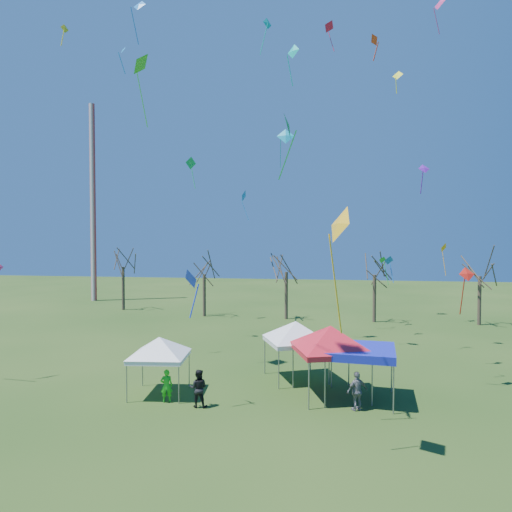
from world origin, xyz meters
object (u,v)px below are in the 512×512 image
(tent_blue, at_px, (360,352))
(person_dark, at_px, (198,388))
(tent_red, at_px, (331,330))
(person_green, at_px, (166,386))
(tree_2, at_px, (286,255))
(tent_white_mid, at_px, (296,325))
(tree_0, at_px, (123,252))
(radio_mast, at_px, (93,203))
(person_grey, at_px, (357,391))
(tree_1, at_px, (204,259))
(tree_3, at_px, (375,258))
(tree_4, at_px, (480,259))
(tent_white_west, at_px, (159,341))

(tent_blue, xyz_separation_m, person_dark, (-7.48, -2.20, -1.48))
(tent_red, bearing_deg, person_dark, -158.33)
(tent_blue, relative_size, person_green, 2.26)
(tree_2, relative_size, person_green, 5.19)
(tree_2, relative_size, tent_white_mid, 2.07)
(tree_0, height_order, tree_2, tree_0)
(radio_mast, relative_size, tent_blue, 7.01)
(person_grey, relative_size, person_green, 1.13)
(tree_1, bearing_deg, person_dark, -74.96)
(tree_1, relative_size, tree_2, 0.92)
(tree_0, height_order, person_grey, tree_0)
(person_green, bearing_deg, tree_1, -98.99)
(tree_1, relative_size, tent_blue, 2.11)
(radio_mast, xyz_separation_m, tent_red, (29.89, -31.50, -9.20))
(tent_red, bearing_deg, radio_mast, 133.50)
(tree_1, height_order, person_green, tree_1)
(tree_2, relative_size, tree_3, 1.03)
(person_dark, bearing_deg, tent_red, -161.29)
(tree_4, relative_size, person_dark, 4.50)
(tree_2, height_order, tent_blue, tree_2)
(tent_red, bearing_deg, tent_white_west, -173.00)
(radio_mast, relative_size, person_grey, 14.05)
(tree_1, distance_m, tree_2, 8.42)
(tree_2, height_order, tent_white_mid, tree_2)
(tree_1, xyz_separation_m, tree_2, (8.40, -0.27, 0.50))
(tree_3, xyz_separation_m, person_green, (-11.89, -23.59, -5.29))
(tree_0, relative_size, tent_white_west, 2.23)
(radio_mast, distance_m, tree_2, 28.08)
(tent_white_mid, relative_size, person_green, 2.51)
(tree_3, relative_size, tent_white_mid, 2.00)
(tree_2, height_order, tent_white_west, tree_2)
(person_grey, bearing_deg, person_dark, -24.92)
(tree_4, bearing_deg, tree_0, 174.66)
(tree_2, height_order, tree_3, tree_2)
(tree_1, height_order, tree_2, tree_2)
(tree_0, bearing_deg, tent_blue, -46.10)
(tent_white_west, relative_size, tent_blue, 1.06)
(tree_4, distance_m, tent_white_mid, 24.58)
(person_grey, bearing_deg, tent_white_west, -34.43)
(person_dark, bearing_deg, tree_0, -61.53)
(tree_1, xyz_separation_m, tree_4, (26.12, -0.65, 0.27))
(tent_red, height_order, person_grey, tent_red)
(tent_blue, bearing_deg, person_grey, -98.22)
(radio_mast, bearing_deg, tent_blue, -45.37)
(tree_2, height_order, tree_4, tree_2)
(tree_1, bearing_deg, tree_2, -1.85)
(tent_red, relative_size, person_dark, 2.51)
(tree_2, relative_size, tree_4, 1.04)
(person_grey, bearing_deg, tent_blue, -128.92)
(tree_0, xyz_separation_m, person_dark, (16.68, -27.29, -5.61))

